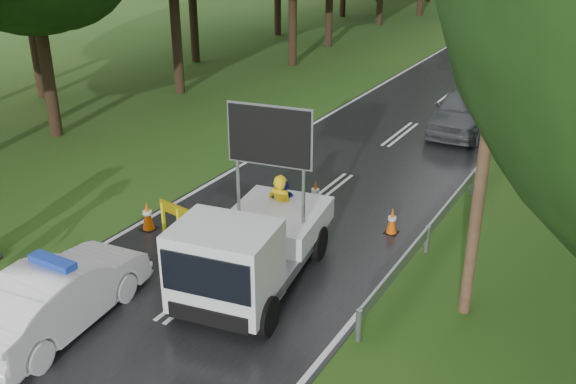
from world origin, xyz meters
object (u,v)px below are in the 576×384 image
Objects in this scene: civilian at (283,211)px; queue_car_second at (496,68)px; queue_car_fourth at (544,23)px; queue_car_first at (464,109)px; work_truck at (249,248)px; officer at (280,210)px; police_sedan at (58,296)px; queue_car_third at (525,42)px; barrier at (203,226)px.

civilian is 0.36× the size of queue_car_second.
queue_car_fourth reaches higher than queue_car_second.
work_truck is at bearing -97.22° from queue_car_first.
civilian is at bearing -117.74° from officer.
police_sedan is 0.87× the size of work_truck.
civilian is 0.37× the size of queue_car_third.
queue_car_first is (0.91, 13.17, -0.22)m from work_truck.
barrier is (-1.63, 0.53, -0.13)m from work_truck.
queue_car_second is (-0.70, 7.87, -0.11)m from queue_car_first.
police_sedan is 3.92m from work_truck.
barrier is at bearing -135.53° from civilian.
queue_car_fourth reaches higher than barrier.
queue_car_fourth is at bearing -99.98° from police_sedan.
officer is 1.06× the size of civilian.
barrier is 0.60× the size of queue_car_first.
work_truck reaches higher than officer.
queue_car_first is (1.40, 11.02, -0.12)m from officer.
work_truck is at bearing 102.67° from officer.
civilian reaches higher than police_sedan.
officer is 0.39× the size of queue_car_fourth.
queue_car_third is at bearing -94.71° from queue_car_fourth.
barrier is 12.89m from queue_car_first.
officer reaches higher than queue_car_second.
queue_car_first is at bearing 76.88° from work_truck.
barrier is 0.60× the size of queue_car_fourth.
queue_car_fourth reaches higher than queue_car_third.
work_truck is 28.61m from queue_car_third.
work_truck is at bearing -88.88° from civilian.
civilian reaches higher than queue_car_second.
queue_car_fourth is (0.34, 32.87, -0.09)m from civilian.
officer is (1.15, 1.61, 0.03)m from barrier.
barrier is at bearing -91.31° from queue_car_second.
queue_car_second is at bearing 80.27° from work_truck.
queue_car_fourth is at bearing 81.02° from work_truck.
queue_car_second is 1.02× the size of queue_car_fourth.
barrier is at bearing -110.66° from police_sedan.
police_sedan is 2.49× the size of civilian.
queue_car_third is (-0.89, 15.44, -0.15)m from queue_car_first.
barrier is 34.58m from queue_car_fourth.
work_truck is 35.08m from queue_car_fourth.
queue_car_second is at bearing 93.52° from barrier.
work_truck is (2.53, 2.98, 0.33)m from police_sedan.
queue_car_first is (3.44, 16.15, 0.11)m from police_sedan.
civilian is 26.40m from queue_car_third.
work_truck is 1.06× the size of queue_car_first.
police_sedan is 38.14m from queue_car_fourth.
barrier is at bearing 54.40° from officer.
officer reaches higher than barrier.
queue_car_third is at bearing 95.28° from barrier.
officer reaches higher than civilian.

